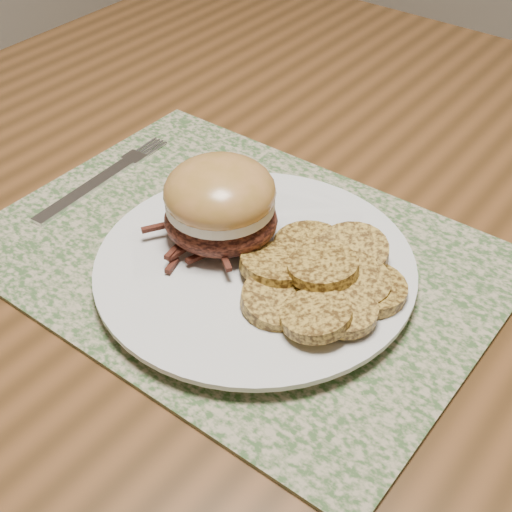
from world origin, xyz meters
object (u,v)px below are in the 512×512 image
(dining_table, at_px, (511,322))
(dinner_plate, at_px, (255,269))
(fork, at_px, (104,178))
(pork_sandwich, at_px, (220,204))

(dining_table, bearing_deg, dinner_plate, -136.78)
(dining_table, height_order, fork, fork)
(dinner_plate, bearing_deg, dining_table, 43.22)
(dinner_plate, bearing_deg, pork_sandwich, 169.09)
(pork_sandwich, bearing_deg, dinner_plate, -31.33)
(pork_sandwich, distance_m, fork, 0.18)
(pork_sandwich, height_order, fork, pork_sandwich)
(dining_table, bearing_deg, fork, -159.51)
(dining_table, relative_size, fork, 8.18)
(dinner_plate, height_order, pork_sandwich, pork_sandwich)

